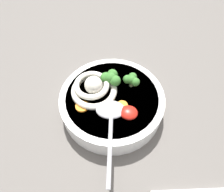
% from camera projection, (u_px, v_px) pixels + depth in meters
% --- Properties ---
extents(table_slab, '(1.32, 1.32, 0.04)m').
position_uv_depth(table_slab, '(114.00, 117.00, 0.49)').
color(table_slab, '#5B5651').
rests_on(table_slab, ground).
extents(soup_bowl, '(0.23, 0.23, 0.05)m').
position_uv_depth(soup_bowl, '(112.00, 102.00, 0.46)').
color(soup_bowl, white).
rests_on(soup_bowl, table_slab).
extents(noodle_pile, '(0.11, 0.11, 0.04)m').
position_uv_depth(noodle_pile, '(93.00, 88.00, 0.44)').
color(noodle_pile, silver).
rests_on(noodle_pile, soup_bowl).
extents(soup_spoon, '(0.07, 0.18, 0.02)m').
position_uv_depth(soup_spoon, '(111.00, 116.00, 0.40)').
color(soup_spoon, '#B7B7BC').
rests_on(soup_spoon, soup_bowl).
extents(chili_sauce_dollop, '(0.04, 0.03, 0.02)m').
position_uv_depth(chili_sauce_dollop, '(129.00, 113.00, 0.41)').
color(chili_sauce_dollop, red).
rests_on(chili_sauce_dollop, soup_bowl).
extents(broccoli_floret_near_spoon, '(0.04, 0.03, 0.03)m').
position_uv_depth(broccoli_floret_near_spoon, '(132.00, 80.00, 0.44)').
color(broccoli_floret_near_spoon, '#7A9E60').
rests_on(broccoli_floret_near_spoon, soup_bowl).
extents(broccoli_floret_front, '(0.05, 0.04, 0.04)m').
position_uv_depth(broccoli_floret_front, '(111.00, 78.00, 0.44)').
color(broccoli_floret_front, '#7A9E60').
rests_on(broccoli_floret_front, soup_bowl).
extents(carrot_slice_rear, '(0.02, 0.02, 0.01)m').
position_uv_depth(carrot_slice_rear, '(122.00, 106.00, 0.42)').
color(carrot_slice_rear, orange).
rests_on(carrot_slice_rear, soup_bowl).
extents(carrot_slice_extra_a, '(0.03, 0.03, 0.00)m').
position_uv_depth(carrot_slice_extra_a, '(82.00, 106.00, 0.42)').
color(carrot_slice_extra_a, orange).
rests_on(carrot_slice_extra_a, soup_bowl).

